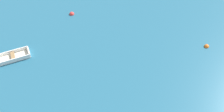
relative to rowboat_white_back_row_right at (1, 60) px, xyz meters
name	(u,v)px	position (x,y,z in m)	size (l,w,h in m)	color
rowboat_white_back_row_right	(1,60)	(0.00, 0.00, 0.00)	(3.50, 2.51, 0.97)	beige
mooring_buoy_far_field	(206,47)	(17.27, 3.54, -0.18)	(0.43, 0.43, 0.43)	orange
mooring_buoy_central	(72,14)	(4.62, 6.54, -0.18)	(0.48, 0.48, 0.48)	red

